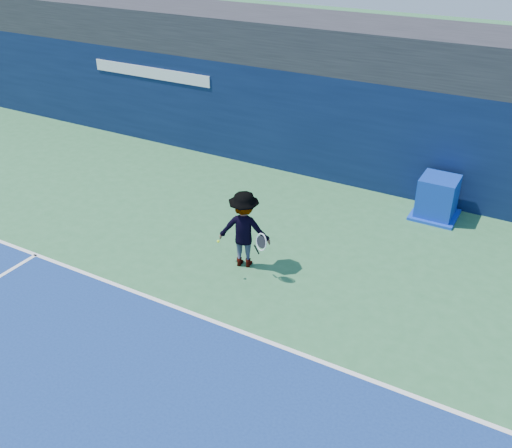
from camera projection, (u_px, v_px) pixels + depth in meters
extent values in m
plane|color=#306C3E|center=(113.00, 435.00, 8.64)|extent=(80.00, 80.00, 0.00)
cube|color=white|center=(220.00, 324.00, 10.91)|extent=(24.00, 0.10, 0.01)
cube|color=black|center=(383.00, 47.00, 15.60)|extent=(36.00, 3.00, 1.20)
cube|color=#0A1637|center=(363.00, 131.00, 15.87)|extent=(36.00, 1.00, 3.00)
cube|color=white|center=(150.00, 73.00, 18.06)|extent=(4.50, 0.04, 0.35)
cube|color=#0B2C9D|center=(437.00, 197.00, 14.43)|extent=(0.90, 0.90, 1.08)
cube|color=#0D32BA|center=(434.00, 215.00, 14.68)|extent=(1.13, 1.13, 0.07)
imported|color=white|center=(244.00, 229.00, 12.31)|extent=(1.29, 0.97, 1.78)
cylinder|color=black|center=(257.00, 249.00, 12.04)|extent=(0.08, 0.16, 0.28)
torus|color=white|center=(261.00, 242.00, 11.82)|extent=(0.33, 0.18, 0.32)
cylinder|color=black|center=(261.00, 242.00, 11.82)|extent=(0.27, 0.14, 0.27)
sphere|color=#C4F61B|center=(218.00, 241.00, 11.85)|extent=(0.06, 0.06, 0.06)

